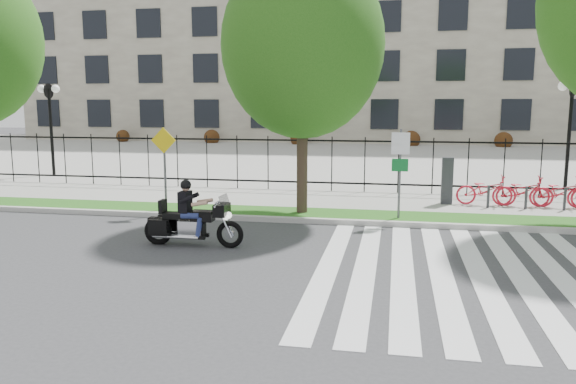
# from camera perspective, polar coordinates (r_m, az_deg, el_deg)

# --- Properties ---
(ground) EXTENTS (120.00, 120.00, 0.00)m
(ground) POSITION_cam_1_polar(r_m,az_deg,el_deg) (12.20, -6.23, -6.94)
(ground) COLOR #353538
(ground) RESTS_ON ground
(curb) EXTENTS (60.00, 0.20, 0.15)m
(curb) POSITION_cam_1_polar(r_m,az_deg,el_deg) (16.03, -1.92, -2.76)
(curb) COLOR #AEABA4
(curb) RESTS_ON ground
(grass_verge) EXTENTS (60.00, 1.50, 0.15)m
(grass_verge) POSITION_cam_1_polar(r_m,az_deg,el_deg) (16.85, -1.28, -2.19)
(grass_verge) COLOR #175114
(grass_verge) RESTS_ON ground
(sidewalk) EXTENTS (60.00, 3.50, 0.15)m
(sidewalk) POSITION_cam_1_polar(r_m,az_deg,el_deg) (19.26, 0.29, -0.78)
(sidewalk) COLOR #A5A39A
(sidewalk) RESTS_ON ground
(plaza) EXTENTS (80.00, 34.00, 0.10)m
(plaza) POSITION_cam_1_polar(r_m,az_deg,el_deg) (36.52, 5.39, 3.76)
(plaza) COLOR #A5A39A
(plaza) RESTS_ON ground
(crosswalk_stripes) EXTENTS (5.70, 8.00, 0.01)m
(crosswalk_stripes) POSITION_cam_1_polar(r_m,az_deg,el_deg) (11.76, 17.09, -7.87)
(crosswalk_stripes) COLOR silver
(crosswalk_stripes) RESTS_ON ground
(iron_fence) EXTENTS (30.00, 0.06, 2.00)m
(iron_fence) POSITION_cam_1_polar(r_m,az_deg,el_deg) (20.82, 1.18, 2.94)
(iron_fence) COLOR black
(iron_fence) RESTS_ON sidewalk
(office_building) EXTENTS (60.00, 21.90, 20.15)m
(office_building) POSITION_cam_1_polar(r_m,az_deg,el_deg) (56.62, 7.58, 15.60)
(office_building) COLOR gray
(office_building) RESTS_ON ground
(lamp_post_left) EXTENTS (1.06, 0.70, 4.25)m
(lamp_post_left) POSITION_cam_1_polar(r_m,az_deg,el_deg) (27.91, -23.06, 7.99)
(lamp_post_left) COLOR black
(lamp_post_left) RESTS_ON ground
(lamp_post_right) EXTENTS (1.06, 0.70, 4.25)m
(lamp_post_right) POSITION_cam_1_polar(r_m,az_deg,el_deg) (24.10, 26.83, 7.71)
(lamp_post_right) COLOR black
(lamp_post_right) RESTS_ON ground
(street_tree_1) EXTENTS (4.64, 4.64, 7.51)m
(street_tree_1) POSITION_cam_1_polar(r_m,az_deg,el_deg) (16.46, 1.49, 14.72)
(street_tree_1) COLOR #33221C
(street_tree_1) RESTS_ON grass_verge
(sign_pole_regulatory) EXTENTS (0.50, 0.09, 2.50)m
(sign_pole_regulatory) POSITION_cam_1_polar(r_m,az_deg,el_deg) (15.86, 11.32, 3.03)
(sign_pole_regulatory) COLOR #59595B
(sign_pole_regulatory) RESTS_ON grass_verge
(sign_pole_warning) EXTENTS (0.78, 0.09, 2.49)m
(sign_pole_warning) POSITION_cam_1_polar(r_m,az_deg,el_deg) (17.28, -12.45, 3.47)
(sign_pole_warning) COLOR #59595B
(sign_pole_warning) RESTS_ON grass_verge
(motorcycle_rider) EXTENTS (2.47, 0.72, 1.90)m
(motorcycle_rider) POSITION_cam_1_polar(r_m,az_deg,el_deg) (13.40, -9.70, -2.79)
(motorcycle_rider) COLOR black
(motorcycle_rider) RESTS_ON ground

